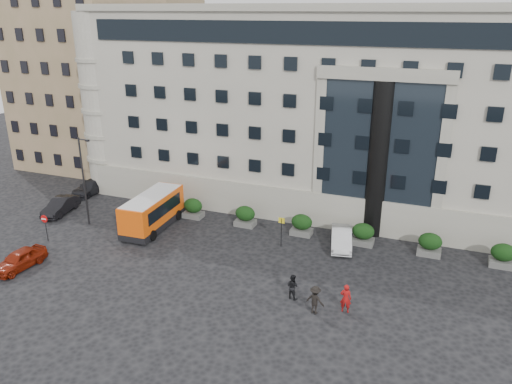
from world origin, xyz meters
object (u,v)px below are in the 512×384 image
parked_car_a (19,260)px  no_entry_sign (45,223)px  street_lamp (84,178)px  bus_stop_sign (281,227)px  white_taxi (341,238)px  hedge_d (363,234)px  red_truck (146,157)px  minibus (152,210)px  hedge_c (302,225)px  hedge_f (503,255)px  hedge_e (430,244)px  hedge_b (245,216)px  pedestrian_b (292,286)px  pedestrian_a (346,298)px  hedge_a (193,208)px  parked_car_b (61,206)px  parked_car_d (117,179)px  pedestrian_c (315,300)px  parked_car_c (91,187)px

parked_car_a → no_entry_sign: bearing=113.6°
street_lamp → bus_stop_sign: size_ratio=3.17×
bus_stop_sign → white_taxi: size_ratio=0.55×
hedge_d → street_lamp: 24.27m
hedge_d → red_truck: red_truck is taller
bus_stop_sign → minibus: minibus is taller
hedge_c → hedge_f: 15.60m
hedge_d → minibus: (-17.77, -3.36, 0.74)m
hedge_d → hedge_e: (5.20, 0.00, 0.00)m
hedge_c → no_entry_sign: size_ratio=0.79×
hedge_b → parked_car_a: bearing=-133.8°
white_taxi → pedestrian_b: pedestrian_b is taller
hedge_b → pedestrian_a: size_ratio=0.94×
minibus → hedge_b: bearing=22.0°
hedge_d → parked_car_a: hedge_d is taller
red_truck → hedge_a: bearing=-54.1°
red_truck → parked_car_b: (-0.26, -14.26, -0.89)m
red_truck → white_taxi: bearing=-36.6°
bus_stop_sign → parked_car_a: (-17.00, -10.44, -1.01)m
hedge_b → white_taxi: size_ratio=0.40×
hedge_c → minibus: bearing=-165.0°
hedge_b → hedge_f: size_ratio=1.00×
parked_car_d → hedge_e: bearing=-12.4°
street_lamp → hedge_d: bearing=11.5°
pedestrian_a → pedestrian_c: pedestrian_a is taller
hedge_f → parked_car_b: 38.30m
red_truck → parked_car_a: bearing=-91.9°
white_taxi → pedestrian_b: size_ratio=2.61×
hedge_e → parked_car_c: hedge_e is taller
hedge_e → parked_car_b: size_ratio=0.41×
white_taxi → bus_stop_sign: bearing=-172.0°
pedestrian_b → white_taxi: bearing=-81.7°
hedge_c → pedestrian_a: 11.71m
no_entry_sign → parked_car_b: 6.15m
hedge_f → parked_car_b: bearing=-174.6°
hedge_e → parked_car_a: hedge_e is taller
red_truck → bus_stop_sign: bearing=-44.4°
hedge_b → red_truck: size_ratio=0.29×
hedge_c → hedge_d: 5.20m
hedge_a → hedge_d: (15.60, 0.00, 0.00)m
hedge_f → street_lamp: street_lamp is taller
hedge_a → parked_car_c: bearing=171.7°
hedge_f → white_taxi: size_ratio=0.40×
minibus → pedestrian_c: size_ratio=3.86×
hedge_f → no_entry_sign: size_ratio=0.79×
parked_car_d → hedge_d: bearing=-14.1°
no_entry_sign → red_truck: 19.69m
hedge_f → red_truck: (-37.87, 10.64, 0.70)m
hedge_a → no_entry_sign: no_entry_sign is taller
street_lamp → pedestrian_a: 25.00m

